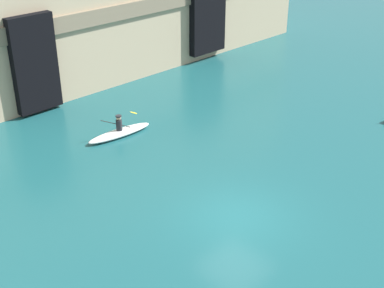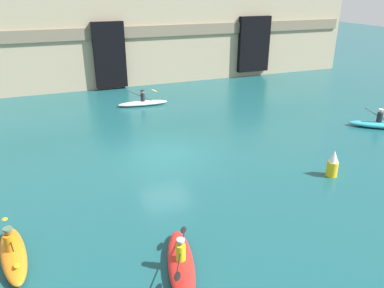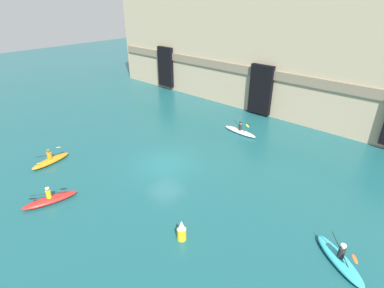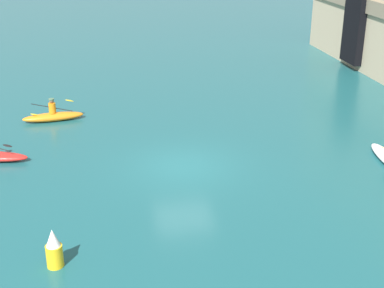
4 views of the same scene
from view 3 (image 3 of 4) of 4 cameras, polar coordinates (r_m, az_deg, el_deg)
name	(u,v)px [view 3 (image 3 of 4)]	position (r m, az deg, el deg)	size (l,w,h in m)	color
ground_plane	(165,164)	(22.99, -5.19, -3.87)	(120.00, 120.00, 0.00)	#195156
cliff_bluff	(279,56)	(34.50, 16.30, 15.83)	(44.93, 6.84, 11.42)	tan
kayak_red	(50,200)	(20.89, -25.43, -9.54)	(1.56, 3.33, 1.10)	red
kayak_cyan	(339,259)	(17.05, 26.27, -19.07)	(3.19, 2.59, 1.22)	#33B2C6
kayak_orange	(51,160)	(25.33, -25.33, -2.83)	(1.14, 3.11, 1.18)	orange
kayak_white	(240,131)	(28.19, 9.13, 2.45)	(3.53, 1.04, 1.16)	white
marker_buoy	(182,231)	(16.34, -2.00, -16.21)	(0.49, 0.49, 1.23)	yellow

